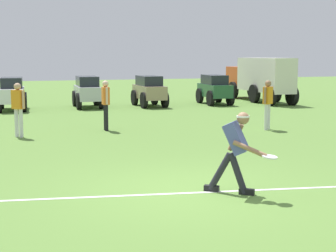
{
  "coord_description": "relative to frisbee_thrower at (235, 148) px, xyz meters",
  "views": [
    {
      "loc": [
        -2.98,
        -8.19,
        2.36
      ],
      "look_at": [
        0.18,
        1.81,
        0.9
      ],
      "focal_mm": 55.0,
      "sensor_mm": 36.0,
      "label": 1
    }
  ],
  "objects": [
    {
      "name": "parked_car_slot_d",
      "position": [
        -0.17,
        15.24,
        -0.05
      ],
      "size": [
        1.2,
        2.37,
        1.4
      ],
      "color": "#B7BABF",
      "rests_on": "ground_plane"
    },
    {
      "name": "frisbee_in_flight",
      "position": [
        0.36,
        -0.54,
        -0.07
      ],
      "size": [
        0.35,
        0.35,
        0.05
      ],
      "color": "white"
    },
    {
      "name": "teammate_deep",
      "position": [
        4.18,
        6.6,
        0.15
      ],
      "size": [
        0.43,
        0.37,
        1.56
      ],
      "color": "silver",
      "rests_on": "ground_plane"
    },
    {
      "name": "teammate_near_sideline",
      "position": [
        -3.35,
        7.42,
        0.15
      ],
      "size": [
        0.38,
        0.41,
        1.56
      ],
      "color": "silver",
      "rests_on": "ground_plane"
    },
    {
      "name": "teammate_midfield",
      "position": [
        -0.72,
        7.96,
        0.15
      ],
      "size": [
        0.2,
        0.49,
        1.56
      ],
      "color": "black",
      "rests_on": "ground_plane"
    },
    {
      "name": "field_line_paint",
      "position": [
        -0.69,
        0.24,
        -0.79
      ],
      "size": [
        21.08,
        3.26,
        0.01
      ],
      "primitive_type": "cube",
      "rotation": [
        0.0,
        0.0,
        -0.15
      ],
      "color": "white",
      "rests_on": "ground_plane"
    },
    {
      "name": "ground_plane",
      "position": [
        -0.69,
        0.36,
        -0.79
      ],
      "size": [
        80.0,
        80.0,
        0.0
      ],
      "primitive_type": "plane",
      "color": "#5C8438"
    },
    {
      "name": "box_truck",
      "position": [
        8.63,
        15.63,
        0.44
      ],
      "size": [
        1.51,
        5.93,
        2.2
      ],
      "color": "#CC4C19",
      "rests_on": "ground_plane"
    },
    {
      "name": "parked_car_slot_c",
      "position": [
        -3.41,
        15.02,
        -0.05
      ],
      "size": [
        1.27,
        2.4,
        1.4
      ],
      "color": "silver",
      "rests_on": "ground_plane"
    },
    {
      "name": "parked_car_slot_e",
      "position": [
        2.6,
        14.88,
        -0.05
      ],
      "size": [
        1.22,
        2.38,
        1.4
      ],
      "color": "#998466",
      "rests_on": "ground_plane"
    },
    {
      "name": "frisbee_thrower",
      "position": [
        0.0,
        0.0,
        0.0
      ],
      "size": [
        0.81,
        0.91,
        1.41
      ],
      "color": "#23232D",
      "rests_on": "ground_plane"
    },
    {
      "name": "parked_car_slot_f",
      "position": [
        5.87,
        14.97,
        -0.05
      ],
      "size": [
        1.25,
        2.39,
        1.4
      ],
      "color": "#235133",
      "rests_on": "ground_plane"
    }
  ]
}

